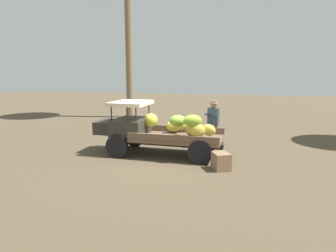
% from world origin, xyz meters
% --- Properties ---
extents(ground_plane, '(60.00, 60.00, 0.00)m').
position_xyz_m(ground_plane, '(0.00, 0.00, 0.00)').
color(ground_plane, brown).
extents(truck, '(4.51, 1.89, 1.83)m').
position_xyz_m(truck, '(0.45, -0.19, 0.87)').
color(truck, '#2E2B25').
rests_on(truck, ground).
extents(farmer, '(0.53, 0.49, 1.80)m').
position_xyz_m(farmer, '(-1.45, -1.64, 1.03)').
color(farmer, '#826144').
rests_on(farmer, ground).
extents(wooden_crate, '(0.64, 0.68, 0.51)m').
position_xyz_m(wooden_crate, '(-1.97, 0.95, 0.25)').
color(wooden_crate, '#846649').
rests_on(wooden_crate, ground).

